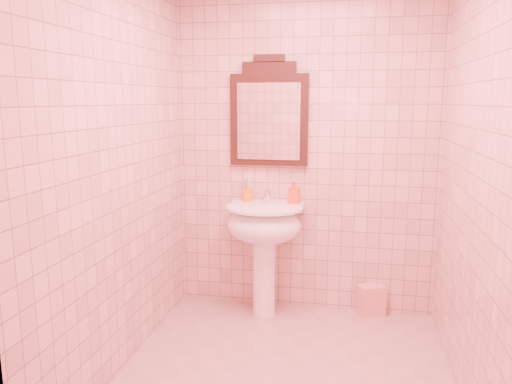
% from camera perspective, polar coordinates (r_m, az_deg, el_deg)
% --- Properties ---
extents(floor, '(2.20, 2.20, 0.00)m').
position_cam_1_polar(floor, '(3.19, 3.20, -20.56)').
color(floor, tan).
rests_on(floor, ground).
extents(back_wall, '(2.00, 0.02, 2.50)m').
position_cam_1_polar(back_wall, '(3.85, 5.62, 4.52)').
color(back_wall, '#E0A89C').
rests_on(back_wall, floor).
extents(pedestal_sink, '(0.58, 0.58, 0.86)m').
position_cam_1_polar(pedestal_sink, '(3.77, 0.93, -4.65)').
color(pedestal_sink, white).
rests_on(pedestal_sink, floor).
extents(faucet, '(0.04, 0.16, 0.11)m').
position_cam_1_polar(faucet, '(3.84, 1.29, -0.41)').
color(faucet, white).
rests_on(faucet, pedestal_sink).
extents(mirror, '(0.60, 0.06, 0.83)m').
position_cam_1_polar(mirror, '(3.84, 1.50, 8.78)').
color(mirror, black).
rests_on(mirror, back_wall).
extents(toothbrush_cup, '(0.08, 0.08, 0.19)m').
position_cam_1_polar(toothbrush_cup, '(3.89, -1.01, -0.35)').
color(toothbrush_cup, orange).
rests_on(toothbrush_cup, pedestal_sink).
extents(soap_dispenser, '(0.09, 0.09, 0.17)m').
position_cam_1_polar(soap_dispenser, '(3.82, 4.33, -0.06)').
color(soap_dispenser, '#EA4113').
rests_on(soap_dispenser, pedestal_sink).
extents(towel, '(0.23, 0.19, 0.24)m').
position_cam_1_polar(towel, '(4.06, 13.05, -11.93)').
color(towel, '#F19C8E').
rests_on(towel, floor).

